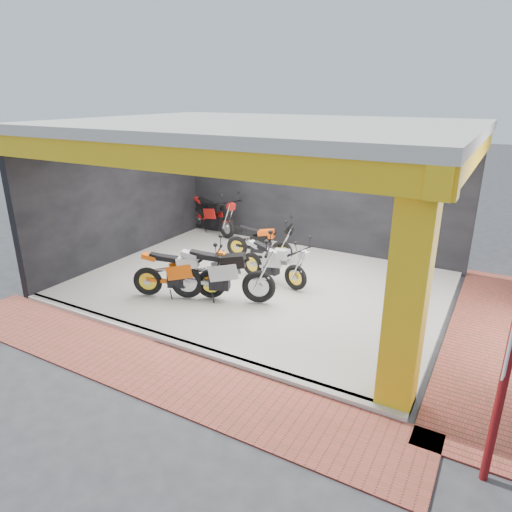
% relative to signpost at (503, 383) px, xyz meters
% --- Properties ---
extents(ground, '(80.00, 80.00, 0.00)m').
position_rel_signpost_xyz_m(ground, '(-4.98, 1.61, -1.31)').
color(ground, '#2D2D30').
rests_on(ground, ground).
extents(showroom_floor, '(8.00, 6.00, 0.10)m').
position_rel_signpost_xyz_m(showroom_floor, '(-4.98, 3.61, -1.26)').
color(showroom_floor, silver).
rests_on(showroom_floor, ground).
extents(showroom_ceiling, '(8.40, 6.40, 0.20)m').
position_rel_signpost_xyz_m(showroom_ceiling, '(-4.98, 3.61, 2.29)').
color(showroom_ceiling, beige).
rests_on(showroom_ceiling, corner_column).
extents(back_wall, '(8.20, 0.20, 3.50)m').
position_rel_signpost_xyz_m(back_wall, '(-4.98, 6.71, 0.44)').
color(back_wall, black).
rests_on(back_wall, ground).
extents(left_wall, '(0.20, 6.20, 3.50)m').
position_rel_signpost_xyz_m(left_wall, '(-9.08, 3.61, 0.44)').
color(left_wall, black).
rests_on(left_wall, ground).
extents(corner_column, '(0.50, 0.50, 3.50)m').
position_rel_signpost_xyz_m(corner_column, '(-1.23, 0.86, 0.44)').
color(corner_column, yellow).
rests_on(corner_column, ground).
extents(header_beam_front, '(8.40, 0.30, 0.40)m').
position_rel_signpost_xyz_m(header_beam_front, '(-4.98, 0.61, 1.99)').
color(header_beam_front, yellow).
rests_on(header_beam_front, corner_column).
extents(header_beam_right, '(0.30, 6.40, 0.40)m').
position_rel_signpost_xyz_m(header_beam_right, '(-0.98, 3.61, 1.99)').
color(header_beam_right, yellow).
rests_on(header_beam_right, corner_column).
extents(floor_kerb, '(8.00, 0.20, 0.10)m').
position_rel_signpost_xyz_m(floor_kerb, '(-4.98, 0.59, -1.26)').
color(floor_kerb, silver).
rests_on(floor_kerb, ground).
extents(paver_front, '(9.00, 1.40, 0.03)m').
position_rel_signpost_xyz_m(paver_front, '(-4.98, -0.19, -1.29)').
color(paver_front, '#973B31').
rests_on(paver_front, ground).
extents(paver_right, '(1.40, 7.00, 0.03)m').
position_rel_signpost_xyz_m(paver_right, '(-0.18, 3.61, -1.29)').
color(paver_right, '#973B31').
rests_on(paver_right, ground).
extents(signpost, '(0.10, 0.33, 2.39)m').
position_rel_signpost_xyz_m(signpost, '(0.00, 0.00, 0.00)').
color(signpost, maroon).
rests_on(signpost, ground).
extents(moto_hero, '(2.26, 1.57, 1.30)m').
position_rel_signpost_xyz_m(moto_hero, '(-5.46, 2.35, -0.56)').
color(moto_hero, '#EC5809').
rests_on(moto_hero, showroom_floor).
extents(moto_row_a, '(2.05, 1.07, 1.19)m').
position_rel_signpost_xyz_m(moto_row_a, '(-4.09, 3.63, -0.61)').
color(moto_row_a, '#A7A9AF').
rests_on(moto_row_a, showroom_floor).
extents(moto_row_b, '(2.52, 1.65, 1.44)m').
position_rel_signpost_xyz_m(moto_row_b, '(-4.47, 2.64, -0.49)').
color(moto_row_b, '#AEB1B6').
rests_on(moto_row_b, showroom_floor).
extents(moto_row_c, '(2.00, 1.04, 1.16)m').
position_rel_signpost_xyz_m(moto_row_c, '(-5.14, 5.06, -0.63)').
color(moto_row_c, black).
rests_on(moto_row_c, showroom_floor).
extents(moto_row_d, '(2.41, 1.53, 1.38)m').
position_rel_signpost_xyz_m(moto_row_d, '(-7.50, 6.11, -0.52)').
color(moto_row_d, red).
rests_on(moto_row_d, showroom_floor).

